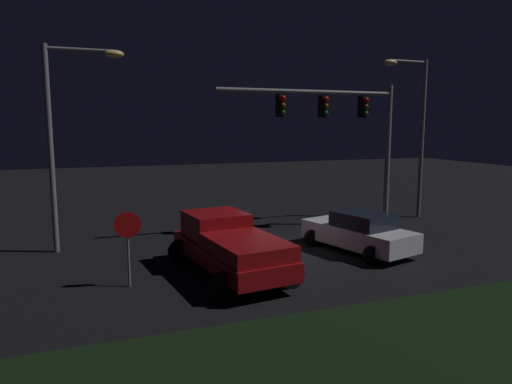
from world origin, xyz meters
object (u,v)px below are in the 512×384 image
at_px(traffic_signal_gantry, 343,120).
at_px(street_lamp_right, 415,119).
at_px(pickup_truck, 228,242).
at_px(stop_sign, 128,235).
at_px(car_sedan, 359,232).
at_px(street_lamp_left, 67,122).

height_order(traffic_signal_gantry, street_lamp_right, street_lamp_right).
distance_m(pickup_truck, stop_sign, 3.15).
bearing_deg(stop_sign, pickup_truck, 4.47).
xyz_separation_m(pickup_truck, car_sedan, (5.34, 0.79, -0.26)).
relative_size(street_lamp_right, stop_sign, 3.55).
xyz_separation_m(traffic_signal_gantry, street_lamp_right, (4.75, 1.11, 0.10)).
relative_size(pickup_truck, street_lamp_left, 0.74).
xyz_separation_m(pickup_truck, street_lamp_left, (-4.69, 4.60, 3.82)).
xyz_separation_m(street_lamp_right, stop_sign, (-14.44, -5.64, -3.43)).
relative_size(pickup_truck, stop_sign, 2.51).
bearing_deg(car_sedan, stop_sign, 82.09).
relative_size(car_sedan, traffic_signal_gantry, 0.57).
bearing_deg(car_sedan, street_lamp_right, -67.37).
relative_size(car_sedan, street_lamp_left, 0.63).
distance_m(car_sedan, stop_sign, 8.53).
height_order(car_sedan, traffic_signal_gantry, traffic_signal_gantry).
height_order(pickup_truck, traffic_signal_gantry, traffic_signal_gantry).
bearing_deg(street_lamp_right, stop_sign, -158.66).
bearing_deg(traffic_signal_gantry, pickup_truck, -146.95).
xyz_separation_m(car_sedan, street_lamp_left, (-10.03, 3.81, 4.08)).
relative_size(pickup_truck, car_sedan, 1.19).
distance_m(pickup_truck, car_sedan, 5.40).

